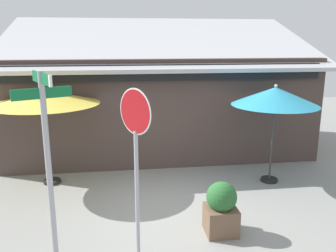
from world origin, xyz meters
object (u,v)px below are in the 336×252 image
(stop_sign, at_px, (136,143))
(patio_umbrella_mustard_left, at_px, (45,98))
(street_sign_post, at_px, (48,156))
(sidewalk_planter, at_px, (221,208))
(patio_umbrella_teal_center, at_px, (275,97))

(stop_sign, xyz_separation_m, patio_umbrella_mustard_left, (-2.07, 3.51, 0.20))
(street_sign_post, xyz_separation_m, stop_sign, (1.34, 0.24, 0.07))
(stop_sign, bearing_deg, street_sign_post, -169.73)
(patio_umbrella_mustard_left, bearing_deg, street_sign_post, -78.94)
(street_sign_post, relative_size, stop_sign, 1.10)
(street_sign_post, relative_size, patio_umbrella_mustard_left, 1.20)
(street_sign_post, height_order, stop_sign, street_sign_post)
(patio_umbrella_mustard_left, relative_size, sidewalk_planter, 2.57)
(stop_sign, xyz_separation_m, sidewalk_planter, (1.63, 0.52, -1.52))
(stop_sign, distance_m, patio_umbrella_teal_center, 4.61)
(street_sign_post, relative_size, sidewalk_planter, 3.09)
(street_sign_post, relative_size, patio_umbrella_teal_center, 1.25)
(stop_sign, relative_size, sidewalk_planter, 2.81)
(patio_umbrella_mustard_left, xyz_separation_m, sidewalk_planter, (3.70, -2.99, -1.72))
(patio_umbrella_mustard_left, bearing_deg, stop_sign, -59.45)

